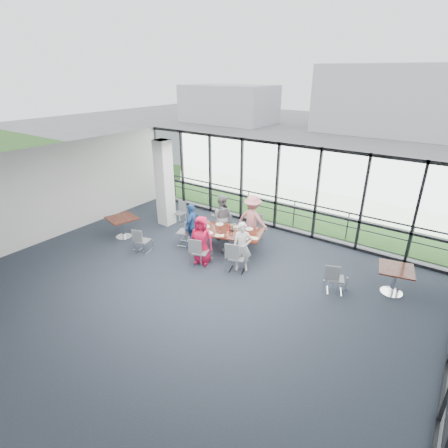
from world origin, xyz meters
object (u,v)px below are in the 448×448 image
Objects in this scene: structural_column at (165,183)px; diner_end at (192,225)px; chair_main_nl at (201,252)px; chair_main_end at (185,232)px; chair_main_fl at (222,226)px; side_table_left at (122,220)px; side_table_right at (396,272)px; chair_main_nr at (237,257)px; diner_far_right at (252,219)px; chair_spare_lb at (180,213)px; chair_spare_r at (336,279)px; main_table at (229,234)px; diner_near_right at (242,247)px; chair_spare_la at (143,241)px; diner_near_left at (201,240)px; diner_far_left at (221,217)px; chair_main_fr at (253,229)px.

structural_column is 2.13× the size of diner_end.
chair_main_end is at bearing 130.28° from chair_main_nl.
diner_end is at bearing 42.36° from chair_main_fl.
side_table_left and side_table_right have the same top height.
chair_main_nr is 2.42m from chair_main_fl.
diner_far_right reaches higher than chair_spare_lb.
main_table is at bearing 154.91° from chair_spare_r.
diner_end is 2.07m from chair_spare_lb.
diner_near_right reaches higher than chair_spare_lb.
chair_spare_la is at bearing 172.46° from chair_main_nl.
chair_main_nr is at bearing 5.17° from side_table_left.
side_table_right is 0.66× the size of diner_near_left.
main_table is at bearing 115.80° from diner_far_left.
diner_end reaches higher than main_table.
chair_main_fr is (1.46, 1.46, -0.28)m from diner_end.
diner_far_left is 4.47m from chair_spare_r.
chair_spare_r is (-1.26, -0.83, -0.22)m from side_table_right.
chair_main_end is 1.18× the size of chair_spare_la.
chair_spare_lb is (-1.39, 1.28, -0.06)m from chair_main_end.
chair_spare_la is at bearing -53.11° from diner_end.
diner_near_right is at bearing 168.49° from chair_spare_r.
chair_spare_r is at bearing 149.96° from chair_main_fr.
main_table is 3.04m from chair_spare_lb.
chair_main_fl is (2.79, 2.08, -0.23)m from side_table_left.
chair_main_nl reaches higher than chair_main_fl.
structural_column is at bearing -23.36° from chair_main_fl.
chair_main_fl is (-0.09, 0.15, -0.40)m from diner_far_left.
diner_far_left is at bearing 87.52° from chair_main_nl.
chair_spare_lb is at bearing 87.67° from chair_spare_la.
chair_main_nr is (-3.96, -1.45, -0.17)m from side_table_right.
diner_near_left is 1.28m from diner_near_right.
chair_main_end is (-0.72, -1.10, -0.33)m from diner_far_left.
chair_main_nr is 1.12× the size of chair_spare_lb.
chair_main_nr is at bearing -159.92° from side_table_right.
chair_spare_la is (-2.49, -2.72, -0.07)m from chair_main_fr.
diner_far_left is 2.75m from chair_spare_la.
diner_near_right reaches higher than chair_spare_r.
chair_main_nl is at bearing 82.73° from diner_far_left.
chair_spare_lb reaches higher than main_table.
chair_main_nl is (0.08, -0.15, -0.32)m from diner_near_left.
chair_main_nl is at bearing -160.61° from side_table_right.
diner_far_left reaches higher than chair_main_nl.
side_table_right is at bearing 2.33° from chair_main_nr.
main_table is 1.43× the size of diner_far_left.
diner_far_right is (-4.61, 0.45, 0.21)m from side_table_right.
main_table is at bearing 91.01° from diner_end.
chair_main_fr reaches higher than chair_spare_la.
main_table is at bearing 18.49° from chair_spare_la.
structural_column is 2.66m from chair_spare_la.
diner_near_right is 1.65× the size of chair_main_nr.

